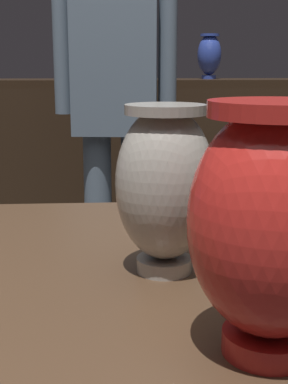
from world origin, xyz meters
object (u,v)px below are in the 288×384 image
Objects in this scene: shelf_vase_right at (209,55)px; visitor_center_back at (115,95)px; shelf_vase_center at (111,64)px; vase_centerpiece at (165,184)px; vase_tall_behind at (274,222)px.

shelf_vase_right is 0.98m from visitor_center_back.
shelf_vase_center is at bearing -83.08° from visitor_center_back.
shelf_vase_right is (0.47, 2.29, 0.20)m from vase_centerpiece.
vase_centerpiece is at bearing -88.77° from shelf_vase_center.
shelf_vase_center is at bearing 91.23° from vase_centerpiece.
shelf_vase_center is 0.81m from visitor_center_back.
shelf_vase_right is at bearing 80.98° from vase_tall_behind.
vase_tall_behind is at bearing -87.16° from shelf_vase_center.
vase_centerpiece is 0.13× the size of visitor_center_back.
visitor_center_back is (-0.51, -0.82, -0.16)m from shelf_vase_right.
vase_centerpiece is 1.45× the size of shelf_vase_center.
vase_tall_behind is 1.69m from visitor_center_back.
shelf_vase_center reaches higher than vase_centerpiece.
vase_tall_behind is 0.14× the size of visitor_center_back.
vase_centerpiece is 0.92× the size of vase_tall_behind.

